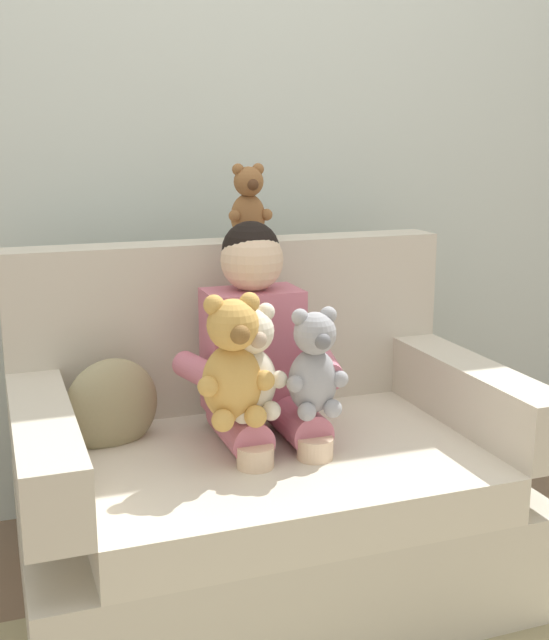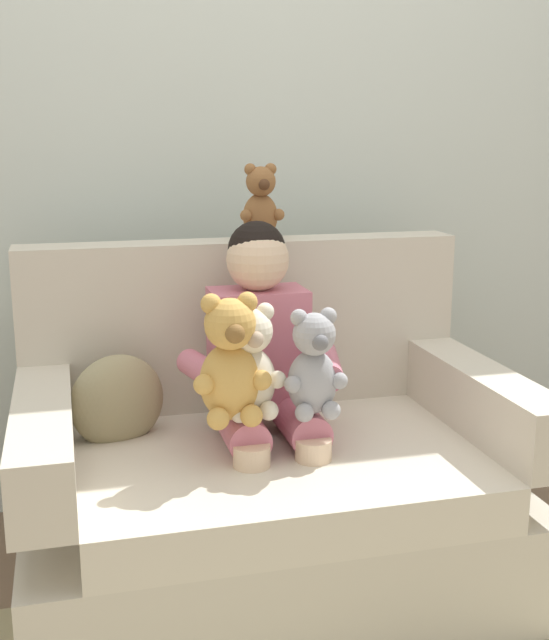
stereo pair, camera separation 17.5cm
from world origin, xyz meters
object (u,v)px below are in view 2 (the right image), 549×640
Objects in this scene: plush_grey at (313,366)px; plush_brown_on_backrest at (261,205)px; armchair at (269,481)px; plush_cream at (250,364)px; plush_honey at (230,363)px; throw_pillow at (117,401)px; seated_child at (264,361)px.

plush_grey is 1.24× the size of plush_brown_on_backrest.
plush_cream is at bearing -124.37° from armchair.
plush_honey is 1.18× the size of plush_grey.
armchair reaches higher than plush_honey.
throw_pillow is (-0.47, 0.26, -0.14)m from plush_grey.
plush_grey is (0.21, -0.01, -0.02)m from plush_honey.
plush_cream reaches higher than plush_grey.
plush_honey reaches higher than plush_cream.
plush_brown_on_backrest is 0.70m from throw_pillow.
armchair is 0.34m from seated_child.
plush_grey is (0.09, -0.16, 0.03)m from seated_child.
plush_brown_on_backrest is at bearing 61.31° from plush_cream.
armchair reaches higher than throw_pillow.
plush_grey is 1.07× the size of throw_pillow.
plush_honey is at bearing -164.80° from plush_cream.
throw_pillow is (-0.26, 0.25, -0.16)m from plush_honey.
plush_brown_on_backrest is (0.06, 0.31, 0.73)m from armchair.
plush_cream is at bearing 160.06° from plush_grey.
armchair is at bearing 49.97° from plush_honey.
throw_pillow is at bearing 133.85° from plush_cream.
armchair is 4.00× the size of plush_honey.
plush_grey is 0.58m from plush_brown_on_backrest.
throw_pillow is at bearing 144.71° from plush_grey.
plush_honey is (-0.06, -0.03, 0.02)m from plush_cream.
throw_pillow is (-0.39, 0.09, -0.11)m from seated_child.
plush_brown_on_backrest is (0.13, 0.41, 0.36)m from plush_cream.
plush_honey is at bearing -135.44° from seated_child.
plush_grey is at bearing -69.99° from plush_brown_on_backrest.
seated_child is 2.97× the size of plush_grey.
plush_brown_on_backrest reaches higher than plush_grey.
plush_cream reaches higher than throw_pillow.
armchair is 5.84× the size of plush_brown_on_backrest.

